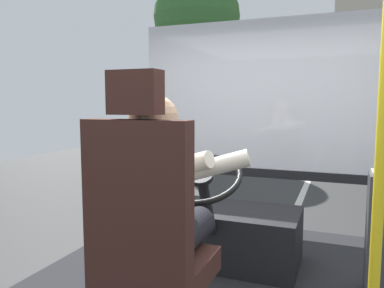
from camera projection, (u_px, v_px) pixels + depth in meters
ground at (314, 169)px, 10.37m from camera, size 18.00×44.00×0.06m
driver_seat at (149, 242)px, 1.70m from camera, size 0.48×0.48×1.31m
bus_driver at (161, 197)px, 1.80m from camera, size 0.76×0.54×0.77m
steering_console at (222, 232)px, 2.80m from camera, size 1.10×0.99×0.85m
handrail_pole at (382, 141)px, 1.45m from camera, size 0.04×0.04×2.07m
windshield_panel at (268, 117)px, 3.55m from camera, size 2.50×0.08×1.48m
street_tree at (197, 18)px, 11.34m from camera, size 2.58×2.58×5.62m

